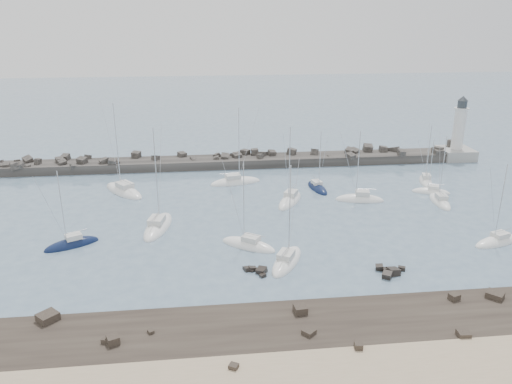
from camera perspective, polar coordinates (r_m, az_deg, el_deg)
ground at (r=71.34m, az=1.63°, el=-5.69°), size 400.00×400.00×0.00m
rock_shelf at (r=52.63m, az=5.06°, el=-15.96°), size 140.00×12.29×1.78m
rock_cluster_near at (r=63.48m, az=-0.08°, el=-8.98°), size 3.16×3.13×1.19m
rock_cluster_far at (r=65.13m, az=15.07°, el=-8.85°), size 4.01×3.42×1.42m
breakwater at (r=106.20m, az=-5.19°, el=3.11°), size 115.00×7.06×5.29m
lighthouse at (r=119.46m, az=21.95°, el=5.01°), size 7.00×7.00×14.60m
sailboat_1 at (r=93.54m, az=-14.87°, el=0.06°), size 9.45×10.81×17.34m
sailboat_2 at (r=74.64m, az=-20.29°, el=-5.68°), size 7.73×5.54×12.08m
sailboat_3 at (r=77.04m, az=-11.12°, el=-3.95°), size 5.41×10.85×16.41m
sailboat_4 at (r=95.25m, az=-2.38°, el=1.09°), size 10.24×4.98×15.52m
sailboat_5 at (r=69.88m, az=-0.86°, el=-6.13°), size 8.33×6.83×13.25m
sailboat_6 at (r=86.01m, az=3.90°, el=-1.04°), size 6.76×9.31×14.46m
sailboat_7 at (r=65.69m, az=3.54°, el=-7.95°), size 6.62×9.18×14.17m
sailboat_8 at (r=92.81m, az=7.02°, el=0.43°), size 3.54×7.75×11.87m
sailboat_9 at (r=88.21m, az=11.76°, el=-0.88°), size 8.66×4.30×13.35m
sailboat_10 at (r=91.03m, az=20.27°, el=-1.08°), size 3.20×8.05×12.57m
sailboat_11 at (r=78.72m, az=25.84°, el=-5.16°), size 8.37×4.90×12.65m
sailboat_12 at (r=101.11m, az=18.81°, el=1.14°), size 4.38×7.76×12.00m
sailboat_13 at (r=95.51m, az=19.36°, el=-0.02°), size 7.01×4.28×10.73m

